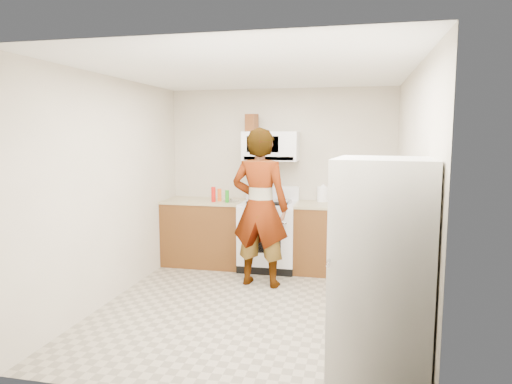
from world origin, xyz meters
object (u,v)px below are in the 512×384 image
(person, at_px, (260,208))
(kettle, at_px, (323,194))
(fridge, at_px, (382,275))
(microwave, at_px, (271,146))
(saucepan, at_px, (261,195))
(gas_range, at_px, (269,234))

(person, relative_size, kettle, 9.71)
(person, xyz_separation_m, kettle, (0.70, 0.94, 0.06))
(person, relative_size, fridge, 1.14)
(microwave, distance_m, person, 1.11)
(fridge, relative_size, kettle, 8.48)
(fridge, xyz_separation_m, saucepan, (-1.51, 2.87, 0.17))
(fridge, relative_size, saucepan, 6.94)
(fridge, bearing_deg, gas_range, 122.94)
(gas_range, relative_size, fridge, 0.66)
(fridge, height_order, kettle, fridge)
(microwave, relative_size, kettle, 3.79)
(gas_range, bearing_deg, microwave, 90.00)
(kettle, bearing_deg, fridge, -90.89)
(microwave, xyz_separation_m, saucepan, (-0.14, -0.01, -0.68))
(kettle, xyz_separation_m, saucepan, (-0.86, -0.11, -0.01))
(microwave, relative_size, fridge, 0.45)
(gas_range, xyz_separation_m, saucepan, (-0.14, 0.12, 0.54))
(microwave, bearing_deg, gas_range, -90.00)
(fridge, bearing_deg, microwave, 121.92)
(saucepan, bearing_deg, kettle, 7.47)
(microwave, height_order, person, person)
(microwave, distance_m, fridge, 3.30)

